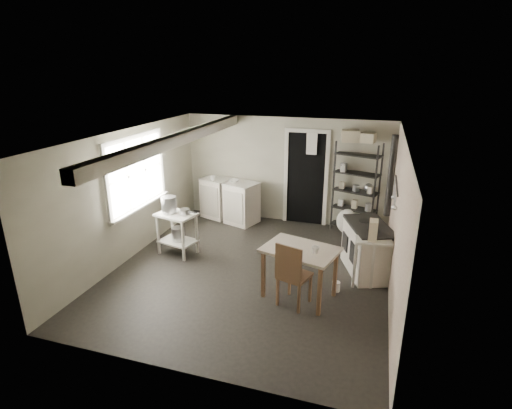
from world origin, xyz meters
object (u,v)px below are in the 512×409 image
(prep_table, at_px, (177,233))
(stockpot, at_px, (169,205))
(shelf_rack, at_px, (356,188))
(base_cabinets, at_px, (230,200))
(chair, at_px, (295,274))
(work_table, at_px, (299,274))
(stove, at_px, (368,248))
(flour_sack, at_px, (347,222))

(prep_table, xyz_separation_m, stockpot, (-0.14, 0.01, 0.54))
(prep_table, height_order, shelf_rack, shelf_rack)
(base_cabinets, height_order, chair, chair)
(chair, bearing_deg, prep_table, 174.45)
(prep_table, relative_size, work_table, 0.75)
(shelf_rack, xyz_separation_m, stove, (0.35, -1.76, -0.51))
(work_table, bearing_deg, flour_sack, 79.94)
(base_cabinets, relative_size, work_table, 1.33)
(base_cabinets, bearing_deg, chair, -35.51)
(stove, bearing_deg, base_cabinets, 131.26)
(chair, distance_m, flour_sack, 2.95)
(prep_table, xyz_separation_m, stove, (3.37, 0.29, 0.04))
(base_cabinets, distance_m, flour_sack, 2.62)
(prep_table, bearing_deg, stockpot, 174.71)
(stockpot, distance_m, flour_sack, 3.64)
(stove, bearing_deg, shelf_rack, 80.42)
(work_table, distance_m, chair, 0.24)
(stockpot, distance_m, base_cabinets, 2.01)
(stockpot, bearing_deg, base_cabinets, 77.13)
(base_cabinets, distance_m, chair, 3.61)
(stove, bearing_deg, chair, -147.26)
(base_cabinets, xyz_separation_m, chair, (2.11, -2.93, 0.02))
(flour_sack, bearing_deg, stove, -73.95)
(work_table, bearing_deg, shelf_rack, 78.34)
(shelf_rack, xyz_separation_m, work_table, (-0.59, -2.84, -0.57))
(prep_table, bearing_deg, base_cabinets, 81.16)
(prep_table, height_order, chair, chair)
(stockpot, xyz_separation_m, shelf_rack, (3.16, 2.03, 0.01))
(stove, xyz_separation_m, chair, (-0.96, -1.30, 0.04))
(stove, bearing_deg, work_table, -151.41)
(stockpot, height_order, stove, stockpot)
(work_table, bearing_deg, base_cabinets, 128.17)
(prep_table, xyz_separation_m, flour_sack, (2.91, 1.88, -0.16))
(shelf_rack, bearing_deg, flour_sack, -106.72)
(shelf_rack, relative_size, work_table, 1.81)
(shelf_rack, xyz_separation_m, chair, (-0.62, -3.06, -0.46))
(shelf_rack, relative_size, flour_sack, 3.60)
(work_table, bearing_deg, stove, 49.34)
(stove, xyz_separation_m, work_table, (-0.93, -1.09, -0.06))
(work_table, distance_m, flour_sack, 2.72)
(base_cabinets, distance_m, stove, 3.48)
(work_table, bearing_deg, prep_table, 161.83)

